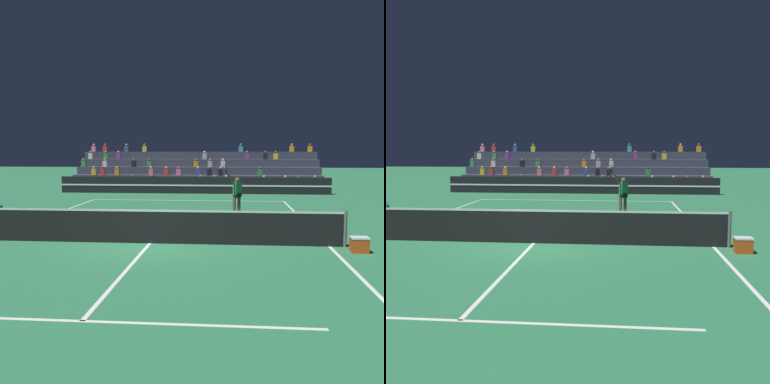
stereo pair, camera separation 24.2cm
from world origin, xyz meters
The scene contains 8 objects.
ground_plane centered at (0.00, 0.00, 0.00)m, with size 120.00×120.00×0.00m, color #2D7A4C.
court_lines centered at (0.00, 0.00, 0.00)m, with size 11.10×23.90×0.01m.
tennis_net centered at (0.00, 0.00, 0.54)m, with size 12.00×0.10×1.10m.
sponsor_banner_wall centered at (0.00, 16.03, 0.55)m, with size 18.00×0.26×1.10m.
bleacher_stand centered at (-0.01, 19.83, 1.02)m, with size 17.80×4.75×3.38m.
tennis_player centered at (2.76, 5.87, 0.98)m, with size 0.96×0.98×2.33m.
tennis_ball centered at (-0.53, 2.90, 0.03)m, with size 0.07×0.07×0.07m, color #C6DB33.
equipment_cooler centered at (6.18, -0.71, 0.23)m, with size 0.50×0.38×0.45m.
Camera 2 is at (2.77, -13.64, 2.93)m, focal length 42.00 mm.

